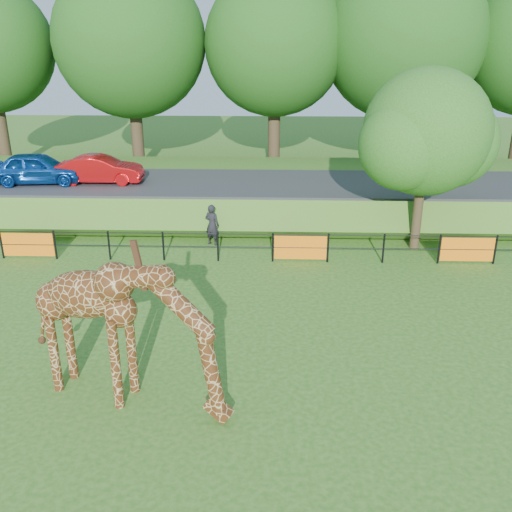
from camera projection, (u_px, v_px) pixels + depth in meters
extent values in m
plane|color=#2B6218|center=(187.00, 388.00, 13.53)|extent=(90.00, 90.00, 0.00)
cube|color=#2B6218|center=(232.00, 190.00, 27.66)|extent=(40.00, 9.00, 1.30)
cube|color=#2F2F31|center=(230.00, 183.00, 26.01)|extent=(40.00, 5.00, 0.12)
imported|color=#154EAC|center=(37.00, 168.00, 25.51)|extent=(4.25, 2.02, 1.40)
imported|color=red|center=(101.00, 169.00, 25.62)|extent=(3.79, 1.38, 1.24)
imported|color=black|center=(212.00, 225.00, 22.23)|extent=(0.71, 0.60, 1.64)
cylinder|color=#312616|center=(418.00, 208.00, 21.62)|extent=(0.36, 0.36, 3.20)
sphere|color=#1D5618|center=(426.00, 132.00, 20.55)|extent=(4.60, 4.60, 4.60)
sphere|color=#1D5618|center=(451.00, 141.00, 21.33)|extent=(3.45, 3.45, 3.45)
sphere|color=#1D5618|center=(404.00, 145.00, 20.07)|extent=(3.22, 3.22, 3.22)
cylinder|color=#312616|center=(1.00, 128.00, 33.41)|extent=(0.70, 0.70, 5.00)
cylinder|color=#312616|center=(137.00, 129.00, 33.18)|extent=(0.70, 0.70, 5.00)
sphere|color=#164B14|center=(130.00, 40.00, 31.38)|extent=(8.40, 8.40, 8.40)
cylinder|color=#312616|center=(274.00, 129.00, 32.95)|extent=(0.70, 0.70, 5.00)
sphere|color=#164B14|center=(275.00, 44.00, 31.22)|extent=(7.80, 7.80, 7.80)
cylinder|color=#312616|center=(396.00, 130.00, 32.74)|extent=(0.70, 0.70, 5.00)
sphere|color=#164B14|center=(404.00, 38.00, 30.91)|extent=(8.80, 8.80, 8.80)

